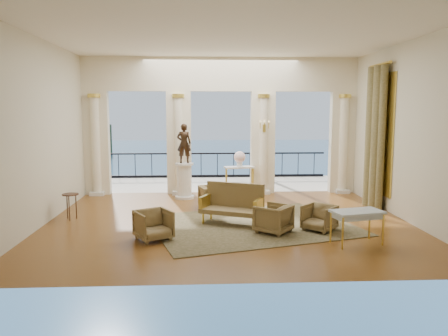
{
  "coord_description": "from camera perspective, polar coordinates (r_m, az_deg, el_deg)",
  "views": [
    {
      "loc": [
        -0.63,
        -10.71,
        2.77
      ],
      "look_at": [
        -0.06,
        0.6,
        1.28
      ],
      "focal_mm": 35.0,
      "sensor_mm": 36.0,
      "label": 1
    }
  ],
  "objects": [
    {
      "name": "terrace",
      "position": [
        16.76,
        -0.67,
        -2.19
      ],
      "size": [
        10.0,
        3.6,
        0.1
      ],
      "primitive_type": "cube",
      "color": "#BEB3A0",
      "rests_on": "ground"
    },
    {
      "name": "settee",
      "position": [
        10.78,
        1.15,
        -4.71
      ],
      "size": [
        1.63,
        1.2,
        0.99
      ],
      "rotation": [
        0.0,
        0.0,
        -0.43
      ],
      "color": "#40331C",
      "rests_on": "ground"
    },
    {
      "name": "urn",
      "position": [
        14.4,
        2.05,
        1.33
      ],
      "size": [
        0.38,
        0.38,
        0.5
      ],
      "color": "silver",
      "rests_on": "console_table"
    },
    {
      "name": "side_table",
      "position": [
        11.82,
        -19.42,
        -3.65
      ],
      "size": [
        0.41,
        0.41,
        0.67
      ],
      "color": "black",
      "rests_on": "ground"
    },
    {
      "name": "room_walls",
      "position": [
        9.61,
        0.89,
        8.14
      ],
      "size": [
        9.0,
        9.0,
        9.0
      ],
      "color": "beige",
      "rests_on": "ground"
    },
    {
      "name": "sea",
      "position": [
        71.25,
        -2.33,
        0.43
      ],
      "size": [
        160.0,
        160.0,
        0.0
      ],
      "primitive_type": "plane",
      "color": "navy",
      "rests_on": "ground"
    },
    {
      "name": "rug",
      "position": [
        10.74,
        3.56,
        -7.42
      ],
      "size": [
        5.46,
        4.76,
        0.02
      ],
      "primitive_type": "cube",
      "rotation": [
        0.0,
        0.0,
        0.28
      ],
      "color": "#333619",
      "rests_on": "ground"
    },
    {
      "name": "armchair_a",
      "position": [
        9.59,
        -9.2,
        -7.17
      ],
      "size": [
        0.93,
        0.91,
        0.72
      ],
      "primitive_type": "imported",
      "rotation": [
        0.0,
        0.0,
        0.52
      ],
      "color": "#40331C",
      "rests_on": "ground"
    },
    {
      "name": "curtain",
      "position": [
        13.18,
        19.06,
        3.82
      ],
      "size": [
        0.33,
        1.4,
        4.09
      ],
      "color": "brown",
      "rests_on": "ground"
    },
    {
      "name": "armchair_d",
      "position": [
        12.46,
        -1.43,
        -3.66
      ],
      "size": [
        0.81,
        0.85,
        0.72
      ],
      "primitive_type": "imported",
      "rotation": [
        0.0,
        0.0,
        1.83
      ],
      "color": "#40331C",
      "rests_on": "ground"
    },
    {
      "name": "window_frame",
      "position": [
        13.25,
        19.83,
        4.15
      ],
      "size": [
        0.04,
        1.6,
        3.4
      ],
      "primitive_type": "cube",
      "color": "gold",
      "rests_on": "room_walls"
    },
    {
      "name": "palm_tree",
      "position": [
        17.56,
        5.88,
        11.77
      ],
      "size": [
        2.0,
        2.0,
        4.5
      ],
      "color": "#4C3823",
      "rests_on": "terrace"
    },
    {
      "name": "statue",
      "position": [
        13.75,
        -5.25,
        3.22
      ],
      "size": [
        0.49,
        0.36,
        1.24
      ],
      "primitive_type": "imported",
      "rotation": [
        0.0,
        0.0,
        2.99
      ],
      "color": "black",
      "rests_on": "pedestal"
    },
    {
      "name": "floor",
      "position": [
        11.08,
        0.48,
        -6.99
      ],
      "size": [
        9.0,
        9.0,
        0.0
      ],
      "primitive_type": "plane",
      "color": "#462208",
      "rests_on": "ground"
    },
    {
      "name": "armchair_b",
      "position": [
        10.41,
        12.35,
        -6.2
      ],
      "size": [
        0.9,
        0.9,
        0.68
      ],
      "primitive_type": "imported",
      "rotation": [
        0.0,
        0.0,
        -0.76
      ],
      "color": "#40331C",
      "rests_on": "ground"
    },
    {
      "name": "armchair_c",
      "position": [
        10.05,
        6.46,
        -6.41
      ],
      "size": [
        0.96,
        0.96,
        0.73
      ],
      "primitive_type": "imported",
      "rotation": [
        0.0,
        0.0,
        -2.24
      ],
      "color": "#40331C",
      "rests_on": "ground"
    },
    {
      "name": "headland",
      "position": [
        86.08,
        -22.84,
        3.08
      ],
      "size": [
        22.0,
        18.0,
        6.0
      ],
      "primitive_type": "cube",
      "color": "black",
      "rests_on": "sea"
    },
    {
      "name": "balustrade",
      "position": [
        18.27,
        -0.87,
        0.08
      ],
      "size": [
        9.0,
        0.06,
        1.03
      ],
      "color": "black",
      "rests_on": "terrace"
    },
    {
      "name": "arcade",
      "position": [
        14.55,
        -0.39,
        6.76
      ],
      "size": [
        9.0,
        0.56,
        4.5
      ],
      "color": "beige",
      "rests_on": "ground"
    },
    {
      "name": "pedestal",
      "position": [
        13.89,
        -5.19,
        -1.75
      ],
      "size": [
        0.62,
        0.62,
        1.13
      ],
      "color": "silver",
      "rests_on": "ground"
    },
    {
      "name": "console_table",
      "position": [
        14.45,
        2.04,
        -0.43
      ],
      "size": [
        1.04,
        0.56,
        0.94
      ],
      "rotation": [
        0.0,
        0.0,
        0.18
      ],
      "color": "silver",
      "rests_on": "ground"
    },
    {
      "name": "game_table",
      "position": [
        9.52,
        17.0,
        -5.79
      ],
      "size": [
        1.14,
        0.79,
        0.71
      ],
      "rotation": [
        0.0,
        0.0,
        0.23
      ],
      "color": "#9FB6CB",
      "rests_on": "ground"
    },
    {
      "name": "wall_sconce",
      "position": [
        14.37,
        5.28,
        5.3
      ],
      "size": [
        0.3,
        0.11,
        0.33
      ],
      "color": "gold",
      "rests_on": "arcade"
    }
  ]
}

